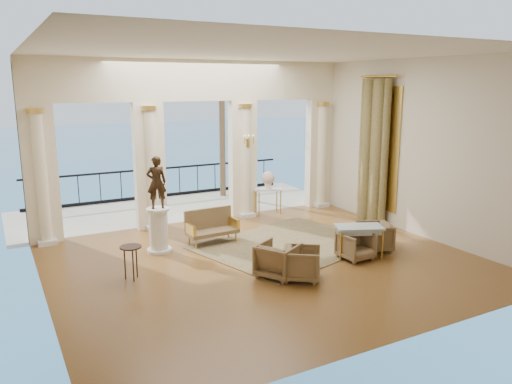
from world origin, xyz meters
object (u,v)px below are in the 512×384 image
statue (156,182)px  side_table (131,251)px  game_table (359,229)px  armchair_c (375,235)px  armchair_d (278,258)px  armchair_b (356,244)px  console_table (268,193)px  settee (211,226)px  armchair_a (302,262)px  pedestal (159,231)px

statue → side_table: 2.02m
game_table → side_table: size_ratio=1.69×
armchair_c → armchair_d: 2.87m
armchair_b → statue: size_ratio=0.57×
console_table → armchair_b: bearing=-69.5°
settee → game_table: settee is taller
armchair_c → game_table: armchair_c is taller
armchair_d → armchair_a: bearing=-166.8°
armchair_c → armchair_a: bearing=-54.6°
pedestal → armchair_d: bearing=-57.9°
armchair_b → armchair_c: size_ratio=0.95×
console_table → armchair_d: bearing=-94.1°
armchair_d → side_table: bearing=34.4°
armchair_a → pedestal: (-2.01, 3.01, 0.14)m
armchair_a → armchair_c: (2.51, 0.69, -0.00)m
armchair_a → game_table: (1.91, 0.55, 0.27)m
game_table → pedestal: 4.62m
settee → game_table: 3.61m
armchair_b → pedestal: bearing=142.2°
armchair_c → armchair_d: armchair_d is taller
armchair_c → pedestal: 5.08m
game_table → pedestal: size_ratio=1.12×
armchair_a → armchair_d: bearing=80.0°
pedestal → side_table: 1.72m
settee → pedestal: pedestal is taller
armchair_b → armchair_c: (0.79, 0.27, 0.02)m
armchair_d → game_table: (2.25, 0.19, 0.25)m
console_table → armchair_a: bearing=-88.8°
game_table → side_table: game_table is taller
armchair_c → game_table: (-0.60, -0.14, 0.28)m
console_table → side_table: console_table is taller
armchair_a → armchair_b: (1.72, 0.42, -0.02)m
armchair_c → armchair_b: bearing=-50.9°
pedestal → settee: bearing=3.5°
armchair_a → pedestal: 3.62m
armchair_d → statue: (-1.66, 2.65, 1.27)m
armchair_c → settee: size_ratio=0.57×
side_table → armchair_c: bearing=-9.5°
armchair_b → armchair_c: 0.83m
game_table → armchair_a: bearing=-140.2°
settee → statue: statue is taller
game_table → pedestal: (-3.91, 2.46, -0.14)m
armchair_d → statue: bearing=1.6°
settee → game_table: size_ratio=1.09×
armchair_b → console_table: (0.21, 4.34, 0.31)m
side_table → game_table: bearing=-12.2°
armchair_a → armchair_d: armchair_d is taller
armchair_a → armchair_c: 2.60m
settee → armchair_d: bearing=-86.6°
armchair_d → side_table: (-2.66, 1.25, 0.21)m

